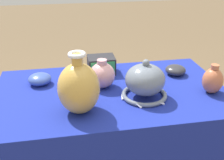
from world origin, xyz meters
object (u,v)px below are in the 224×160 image
mosaic_tile_box (101,65)px  bowl_shallow_charcoal (176,70)px  bowl_shallow_cobalt (40,79)px  jar_round_terracotta (213,80)px  vase_tall_bulbous (79,88)px  jar_round_ivory (77,72)px  jar_round_rose (102,75)px  vase_dome_bell (145,82)px

mosaic_tile_box → bowl_shallow_charcoal: size_ratio=1.33×
bowl_shallow_cobalt → jar_round_terracotta: jar_round_terracotta is taller
vase_tall_bulbous → bowl_shallow_charcoal: vase_tall_bulbous is taller
jar_round_ivory → jar_round_terracotta: size_ratio=0.74×
mosaic_tile_box → bowl_shallow_cobalt: bearing=-165.0°
jar_round_rose → bowl_shallow_charcoal: (0.45, 0.08, -0.04)m
jar_round_terracotta → jar_round_rose: bearing=163.0°
jar_round_rose → bowl_shallow_charcoal: 0.46m
jar_round_ivory → bowl_shallow_charcoal: size_ratio=0.96×
vase_dome_bell → jar_round_terracotta: (0.35, -0.02, -0.01)m
vase_dome_bell → mosaic_tile_box: size_ratio=1.51×
bowl_shallow_cobalt → vase_tall_bulbous: bearing=-59.1°
vase_tall_bulbous → jar_round_terracotta: bearing=5.2°
mosaic_tile_box → vase_tall_bulbous: bearing=-111.2°
vase_tall_bulbous → bowl_shallow_charcoal: (0.59, 0.31, -0.09)m
vase_tall_bulbous → vase_dome_bell: size_ratio=1.19×
bowl_shallow_cobalt → jar_round_terracotta: bearing=-16.6°
vase_tall_bulbous → vase_dome_bell: 0.34m
vase_tall_bulbous → bowl_shallow_cobalt: size_ratio=2.29×
bowl_shallow_charcoal → jar_round_terracotta: bearing=-69.0°
mosaic_tile_box → jar_round_ivory: bearing=-150.0°
jar_round_rose → jar_round_ivory: jar_round_rose is taller
jar_round_ivory → bowl_shallow_cobalt: 0.21m
jar_round_rose → jar_round_terracotta: size_ratio=1.01×
mosaic_tile_box → bowl_shallow_cobalt: 0.37m
jar_round_ivory → bowl_shallow_cobalt: (-0.21, -0.01, -0.02)m
vase_tall_bulbous → vase_dome_bell: vase_tall_bulbous is taller
mosaic_tile_box → bowl_shallow_cobalt: (-0.36, -0.10, -0.02)m
vase_tall_bulbous → mosaic_tile_box: size_ratio=1.81×
vase_dome_bell → jar_round_rose: bearing=142.4°
bowl_shallow_charcoal → jar_round_terracotta: (0.10, -0.25, 0.04)m
vase_dome_bell → jar_round_rose: size_ratio=1.54×
bowl_shallow_cobalt → jar_round_terracotta: size_ratio=0.81×
bowl_shallow_charcoal → jar_round_terracotta: size_ratio=0.77×
vase_dome_bell → jar_round_ivory: 0.41m
jar_round_ivory → bowl_shallow_charcoal: bearing=-2.0°
mosaic_tile_box → bowl_shallow_charcoal: bearing=-14.3°
vase_tall_bulbous → jar_round_ivory: vase_tall_bulbous is taller
bowl_shallow_cobalt → bowl_shallow_charcoal: bearing=-0.8°
vase_tall_bulbous → jar_round_rose: 0.27m
vase_tall_bulbous → mosaic_tile_box: vase_tall_bulbous is taller
jar_round_terracotta → vase_dome_bell: bearing=177.0°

